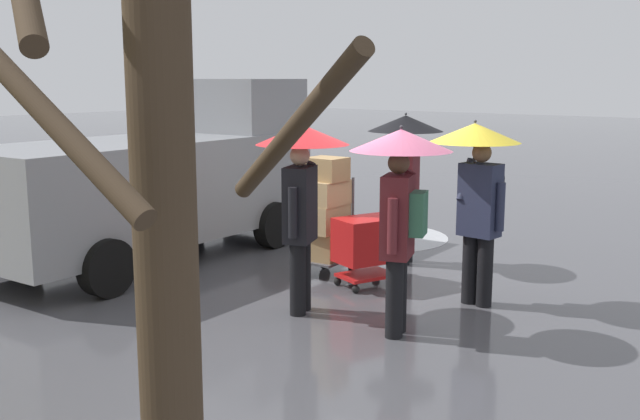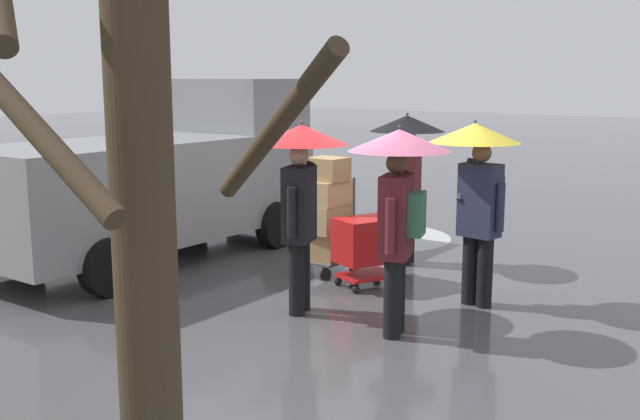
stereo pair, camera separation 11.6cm
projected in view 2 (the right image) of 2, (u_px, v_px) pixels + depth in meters
ground_plane at (358, 297)px, 8.91m from camera, size 90.00×90.00×0.00m
slush_patch_near_cluster at (380, 237)px, 12.26m from camera, size 2.34×2.34×0.01m
cargo_van_parked_right at (165, 177)px, 10.81m from camera, size 2.42×5.44×2.60m
shopping_cart_vendor at (367, 242)px, 9.28m from camera, size 0.80×0.96×1.02m
hand_dolly_boxes at (328, 211)px, 9.71m from camera, size 0.54×0.72×1.59m
pedestrian_pink_side at (407, 153)px, 10.19m from camera, size 1.04×1.04×2.15m
pedestrian_black_side at (399, 183)px, 7.37m from camera, size 1.04×1.04×2.15m
pedestrian_white_side at (301, 173)px, 8.11m from camera, size 1.04×1.04×2.15m
pedestrian_far_side at (477, 171)px, 8.36m from camera, size 1.04×1.04×2.15m
bare_tree_near at (148, 284)px, 2.75m from camera, size 1.37×1.39×3.55m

